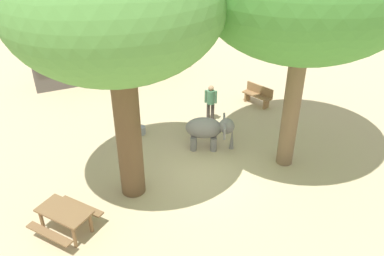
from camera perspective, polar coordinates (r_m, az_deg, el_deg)
ground_plane at (r=13.67m, az=1.58°, el=-6.62°), size 60.00×60.00×0.00m
elephant at (r=14.59m, az=2.44°, el=-0.17°), size 1.78×1.51×1.26m
person_handler at (r=16.32m, az=2.69°, el=3.94°), size 0.44×0.32×1.62m
shade_tree_main at (r=10.48m, az=-10.77°, el=16.77°), size 5.70×5.23×7.95m
wooden_bench at (r=18.15m, az=9.41°, el=4.75°), size 0.87×1.45×0.88m
picnic_table_near at (r=11.79m, az=-17.71°, el=-11.85°), size 2.09×2.09×0.78m
market_stall_white at (r=20.88m, az=-19.35°, el=8.92°), size 2.50×2.50×2.52m
market_stall_blue at (r=21.19m, az=-12.35°, el=10.26°), size 2.50×2.50×2.52m
market_stall_red at (r=21.80m, az=-5.58°, el=11.40°), size 2.50×2.50×2.52m
feed_bucket at (r=15.90m, az=-7.31°, el=-0.32°), size 0.36×0.36×0.32m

